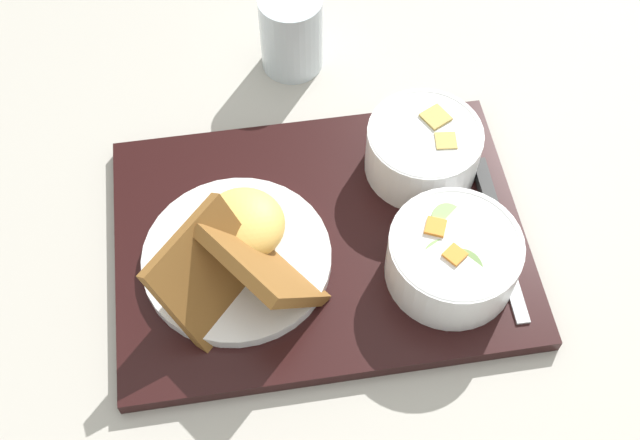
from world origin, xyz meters
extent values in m
plane|color=#ADA89E|center=(0.00, 0.00, 0.00)|extent=(4.00, 4.00, 0.00)
cube|color=black|center=(0.00, 0.00, 0.01)|extent=(0.46, 0.36, 0.02)
cylinder|color=white|center=(-0.11, 0.08, 0.05)|extent=(0.13, 0.13, 0.06)
torus|color=white|center=(-0.11, 0.08, 0.07)|extent=(0.13, 0.13, 0.01)
cylinder|color=#8EBC6B|center=(-0.10, 0.06, 0.07)|extent=(0.06, 0.06, 0.01)
cylinder|color=#8EBC6B|center=(-0.10, 0.09, 0.07)|extent=(0.06, 0.06, 0.02)
cylinder|color=#8EBC6B|center=(-0.13, 0.08, 0.07)|extent=(0.05, 0.05, 0.01)
cylinder|color=#8EBC6B|center=(-0.10, 0.08, 0.07)|extent=(0.05, 0.05, 0.01)
cylinder|color=#8EBC6B|center=(-0.11, 0.11, 0.07)|extent=(0.05, 0.06, 0.03)
cylinder|color=#8EBC6B|center=(-0.12, 0.05, 0.07)|extent=(0.05, 0.05, 0.01)
cube|color=orange|center=(-0.11, 0.09, 0.07)|extent=(0.02, 0.02, 0.01)
cube|color=orange|center=(-0.10, 0.06, 0.07)|extent=(0.03, 0.03, 0.01)
cylinder|color=white|center=(-0.13, -0.06, 0.05)|extent=(0.12, 0.12, 0.06)
torus|color=white|center=(-0.13, -0.06, 0.07)|extent=(0.12, 0.12, 0.01)
cylinder|color=olive|center=(-0.13, -0.06, 0.05)|extent=(0.11, 0.11, 0.05)
cube|color=tan|center=(-0.15, -0.04, 0.07)|extent=(0.03, 0.03, 0.02)
cube|color=tan|center=(-0.15, -0.07, 0.07)|extent=(0.03, 0.03, 0.02)
cylinder|color=white|center=(0.09, 0.01, 0.02)|extent=(0.19, 0.19, 0.01)
ellipsoid|color=#EAB756|center=(0.08, -0.01, 0.05)|extent=(0.11, 0.11, 0.04)
cube|color=brown|center=(0.12, 0.04, 0.06)|extent=(0.13, 0.12, 0.10)
cube|color=brown|center=(0.07, 0.04, 0.06)|extent=(0.12, 0.13, 0.09)
cube|color=silver|center=(-0.17, 0.09, 0.02)|extent=(0.03, 0.12, 0.00)
cube|color=black|center=(-0.19, 0.00, 0.02)|extent=(0.03, 0.08, 0.01)
ellipsoid|color=silver|center=(-0.15, 0.06, 0.02)|extent=(0.04, 0.04, 0.01)
cube|color=silver|center=(-0.16, -0.02, 0.02)|extent=(0.02, 0.11, 0.01)
cylinder|color=silver|center=(-0.04, -0.26, 0.05)|extent=(0.08, 0.08, 0.10)
cylinder|color=silver|center=(-0.04, -0.26, 0.03)|extent=(0.06, 0.06, 0.06)
camera|label=1|loc=(0.12, 0.42, 0.73)|focal=45.00mm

